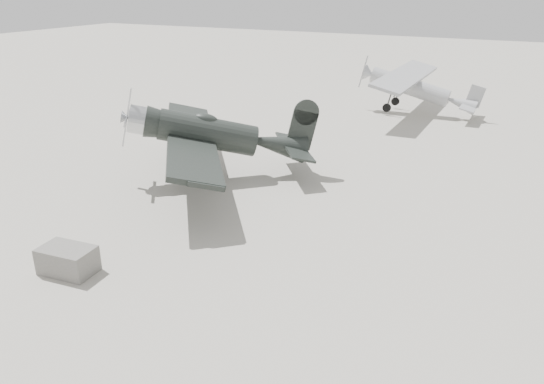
# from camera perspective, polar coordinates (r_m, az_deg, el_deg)

# --- Properties ---
(ground) EXTENTS (160.00, 160.00, 0.00)m
(ground) POSITION_cam_1_polar(r_m,az_deg,el_deg) (21.16, -3.82, -4.08)
(ground) COLOR gray
(ground) RESTS_ON ground
(lowwing_monoplane) EXTENTS (10.67, 11.70, 4.19)m
(lowwing_monoplane) POSITION_cam_1_polar(r_m,az_deg,el_deg) (26.06, -5.97, 6.12)
(lowwing_monoplane) COLOR black
(lowwing_monoplane) RESTS_ON ground
(highwing_monoplane) EXTENTS (8.72, 12.18, 3.49)m
(highwing_monoplane) POSITION_cam_1_polar(r_m,az_deg,el_deg) (40.49, 15.10, 11.11)
(highwing_monoplane) COLOR gray
(highwing_monoplane) RESTS_ON ground
(equipment_block) EXTENTS (1.92, 1.30, 0.91)m
(equipment_block) POSITION_cam_1_polar(r_m,az_deg,el_deg) (19.28, -21.12, -6.85)
(equipment_block) COLOR slate
(equipment_block) RESTS_ON ground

